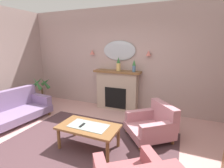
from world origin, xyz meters
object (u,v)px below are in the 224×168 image
Objects in this scene: mantel_vase_centre at (134,65)px; potted_plant_tall_palm at (42,92)px; coffee_table at (88,129)px; wall_sconce_left at (92,52)px; floral_couch at (10,110)px; mantel_vase_right at (118,65)px; wall_mirror at (119,51)px; wall_sconce_right at (149,53)px; armchair_in_corner at (153,124)px; fireplace at (117,91)px; tv_remote at (82,125)px.

potted_plant_tall_palm is (-2.86, -0.50, -0.93)m from mantel_vase_centre.
wall_sconce_left is at bearing 117.26° from coffee_table.
floral_couch is at bearing -77.76° from potted_plant_tall_palm.
wall_mirror is at bearing 106.39° from mantel_vase_right.
wall_sconce_right is at bearing 18.92° from mantel_vase_centre.
wall_sconce_left is at bearing 174.92° from mantel_vase_centre.
armchair_in_corner is at bearing -72.29° from wall_sconce_right.
fireplace is 1.24× the size of coffee_table.
wall_mirror is 6.86× the size of wall_sconce_right.
armchair_in_corner is 1.26× the size of potted_plant_tall_palm.
mantel_vase_right is (0.05, -0.03, 0.76)m from fireplace.
wall_sconce_left reaches higher than fireplace.
wall_sconce_right is at bearing 71.62° from tv_remote.
floral_couch is at bearing 174.55° from tv_remote.
mantel_vase_right is at bearing 92.36° from tv_remote.
coffee_table is (0.24, -2.02, -0.19)m from fireplace.
wall_sconce_right is at bearing -3.37° from wall_mirror.
wall_sconce_right is 0.13× the size of coffee_table.
fireplace reaches higher than floral_couch.
fireplace is 2.79m from floral_couch.
wall_mirror is at bearing 3.37° from wall_sconce_left.
wall_sconce_right reaches higher than fireplace.
mantel_vase_centre is 2.22m from coffee_table.
tv_remote is (-0.72, -2.15, -1.21)m from wall_sconce_right.
wall_sconce_right is (0.85, -0.05, -0.05)m from wall_mirror.
wall_sconce_left is 1.00× the size of wall_sconce_right.
mantel_vase_centre is 2.25m from tv_remote.
potted_plant_tall_palm is at bearing -157.66° from wall_sconce_left.
fireplace is at bearing -6.16° from wall_sconce_left.
wall_mirror is (-0.50, 0.17, 0.37)m from mantel_vase_centre.
tv_remote is 2.93m from potted_plant_tall_palm.
mantel_vase_centre is 2.07× the size of tv_remote.
tv_remote is at bearing -86.53° from wall_mirror.
wall_sconce_left reaches higher than mantel_vase_right.
fireplace is 1.42× the size of wall_mirror.
floral_couch is at bearing -122.20° from wall_sconce_left.
wall_mirror is 0.54× the size of floral_couch.
mantel_vase_right is 2.63m from potted_plant_tall_palm.
fireplace is at bearing 150.47° from mantel_vase_right.
armchair_in_corner is (3.33, 0.66, -0.01)m from floral_couch.
mantel_vase_centre is 0.29× the size of armchair_in_corner.
wall_sconce_right reaches higher than mantel_vase_centre.
wall_sconce_left is 0.12× the size of armchair_in_corner.
floral_couch is at bearing -138.23° from fireplace.
mantel_vase_right reaches higher than mantel_vase_centre.
wall_sconce_right reaches higher than armchair_in_corner.
fireplace is at bearing -90.00° from wall_mirror.
floral_couch is at bearing -144.68° from mantel_vase_centre.
wall_mirror is 6.86× the size of wall_sconce_left.
mantel_vase_centre is 3.31m from floral_couch.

